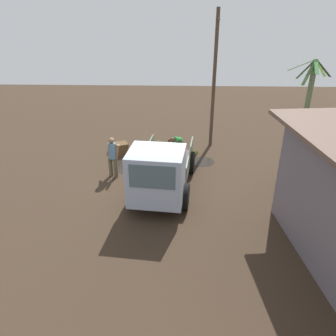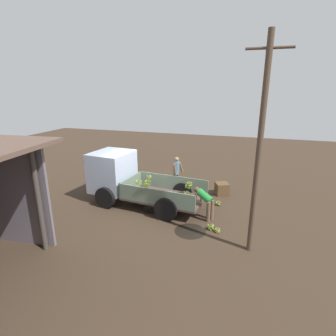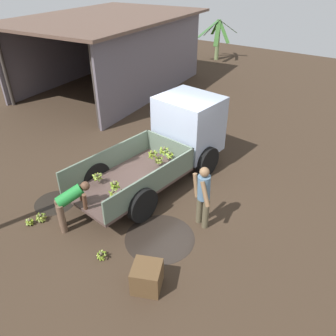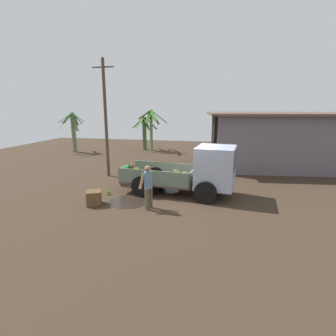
# 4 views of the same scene
# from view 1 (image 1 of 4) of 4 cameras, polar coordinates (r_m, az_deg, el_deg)

# --- Properties ---
(ground) EXTENTS (36.00, 36.00, 0.00)m
(ground) POSITION_cam_1_polar(r_m,az_deg,el_deg) (12.15, -1.07, -3.79)
(ground) COLOR #3A2C1F
(mud_patch_0) EXTENTS (0.98, 0.98, 0.01)m
(mud_patch_0) POSITION_cam_1_polar(r_m,az_deg,el_deg) (12.78, 0.70, -2.18)
(mud_patch_0) COLOR black
(mud_patch_0) RESTS_ON ground
(mud_patch_1) EXTENTS (1.07, 1.07, 0.01)m
(mud_patch_1) POSITION_cam_1_polar(r_m,az_deg,el_deg) (14.42, 5.94, 1.14)
(mud_patch_1) COLOR black
(mud_patch_1) RESTS_ON ground
(mud_patch_2) EXTENTS (1.63, 1.63, 0.01)m
(mud_patch_2) POSITION_cam_1_polar(r_m,az_deg,el_deg) (14.04, -6.49, 0.38)
(mud_patch_2) COLOR black
(mud_patch_2) RESTS_ON ground
(cargo_truck) EXTENTS (4.97, 2.41, 2.13)m
(cargo_truck) POSITION_cam_1_polar(r_m,az_deg,el_deg) (10.86, -1.56, -1.02)
(cargo_truck) COLOR #4D3A35
(cargo_truck) RESTS_ON ground
(utility_pole) EXTENTS (1.14, 0.16, 6.10)m
(utility_pole) POSITION_cam_1_polar(r_m,az_deg,el_deg) (15.36, 8.03, 14.93)
(utility_pole) COLOR #4B392C
(utility_pole) RESTS_ON ground
(banana_palm_1) EXTENTS (2.51, 2.80, 3.25)m
(banana_palm_1) POSITION_cam_1_polar(r_m,az_deg,el_deg) (23.09, 23.67, 13.23)
(banana_palm_1) COLOR #687A52
(banana_palm_1) RESTS_ON ground
(person_foreground_visitor) EXTENTS (0.50, 0.64, 1.64)m
(person_foreground_visitor) POSITION_cam_1_polar(r_m,az_deg,el_deg) (12.89, -9.65, 2.19)
(person_foreground_visitor) COLOR brown
(person_foreground_visitor) RESTS_ON ground
(person_worker_loading) EXTENTS (0.84, 0.74, 1.15)m
(person_worker_loading) POSITION_cam_1_polar(r_m,az_deg,el_deg) (14.37, 1.60, 4.29)
(person_worker_loading) COLOR brown
(person_worker_loading) RESTS_ON ground
(banana_bunch_on_ground_0) EXTENTS (0.21, 0.21, 0.17)m
(banana_bunch_on_ground_0) POSITION_cam_1_polar(r_m,az_deg,el_deg) (15.20, 5.01, 2.89)
(banana_bunch_on_ground_0) COLOR brown
(banana_bunch_on_ground_0) RESTS_ON ground
(banana_bunch_on_ground_1) EXTENTS (0.22, 0.24, 0.19)m
(banana_bunch_on_ground_1) POSITION_cam_1_polar(r_m,az_deg,el_deg) (15.01, -3.37, 2.71)
(banana_bunch_on_ground_1) COLOR brown
(banana_bunch_on_ground_1) RESTS_ON ground
(banana_bunch_on_ground_2) EXTENTS (0.26, 0.26, 0.22)m
(banana_bunch_on_ground_2) POSITION_cam_1_polar(r_m,az_deg,el_deg) (14.95, 4.61, 2.61)
(banana_bunch_on_ground_2) COLOR brown
(banana_bunch_on_ground_2) RESTS_ON ground
(wooden_crate_0) EXTENTS (0.73, 0.73, 0.55)m
(wooden_crate_0) POSITION_cam_1_polar(r_m,az_deg,el_deg) (15.11, -8.12, 3.34)
(wooden_crate_0) COLOR brown
(wooden_crate_0) RESTS_ON ground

